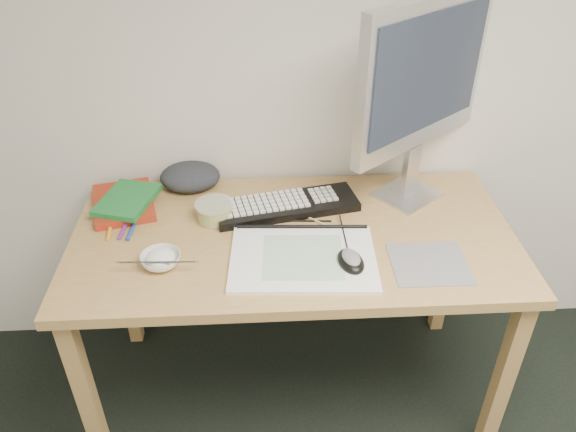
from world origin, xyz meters
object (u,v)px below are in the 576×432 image
keyboard (287,206)px  monitor (423,80)px  desk (293,254)px  rice_bowl (161,260)px  sketchpad (303,258)px

keyboard → monitor: bearing=-3.2°
desk → keyboard: bearing=95.7°
keyboard → rice_bowl: 0.47m
keyboard → sketchpad: bearing=-94.6°
desk → sketchpad: sketchpad is taller
monitor → sketchpad: bearing=-177.7°
desk → monitor: size_ratio=2.09×
sketchpad → monitor: size_ratio=0.64×
sketchpad → keyboard: (-0.03, 0.27, 0.01)m
desk → sketchpad: bearing=-81.5°
desk → sketchpad: (0.02, -0.13, 0.09)m
keyboard → rice_bowl: (-0.38, -0.27, 0.00)m
desk → rice_bowl: bearing=-161.2°
desk → rice_bowl: (-0.40, -0.13, 0.10)m
desk → sketchpad: size_ratio=3.25×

